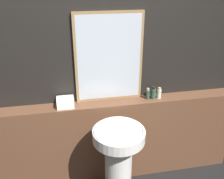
% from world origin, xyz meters
% --- Properties ---
extents(wall_back, '(8.00, 0.06, 2.50)m').
position_xyz_m(wall_back, '(0.00, 1.65, 1.25)').
color(wall_back, black).
rests_on(wall_back, ground_plane).
extents(vanity_counter, '(2.87, 0.19, 0.96)m').
position_xyz_m(vanity_counter, '(0.00, 1.52, 0.48)').
color(vanity_counter, brown).
rests_on(vanity_counter, ground_plane).
extents(pedestal_sink, '(0.48, 0.48, 0.90)m').
position_xyz_m(pedestal_sink, '(0.02, 1.11, 0.55)').
color(pedestal_sink, silver).
rests_on(pedestal_sink, ground_plane).
extents(mirror, '(0.68, 0.03, 0.90)m').
position_xyz_m(mirror, '(0.03, 1.60, 1.41)').
color(mirror, '#937047').
rests_on(mirror, vanity_counter).
extents(towel_stack, '(0.17, 0.14, 0.09)m').
position_xyz_m(towel_stack, '(-0.43, 1.52, 1.00)').
color(towel_stack, white).
rests_on(towel_stack, vanity_counter).
extents(shampoo_bottle, '(0.04, 0.04, 0.12)m').
position_xyz_m(shampoo_bottle, '(0.42, 1.52, 1.01)').
color(shampoo_bottle, '#2D4C3D').
rests_on(shampoo_bottle, vanity_counter).
extents(conditioner_bottle, '(0.05, 0.05, 0.14)m').
position_xyz_m(conditioner_bottle, '(0.48, 1.52, 1.02)').
color(conditioner_bottle, '#2D4C3D').
rests_on(conditioner_bottle, vanity_counter).
extents(lotion_bottle, '(0.05, 0.05, 0.12)m').
position_xyz_m(lotion_bottle, '(0.55, 1.52, 1.01)').
color(lotion_bottle, beige).
rests_on(lotion_bottle, vanity_counter).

